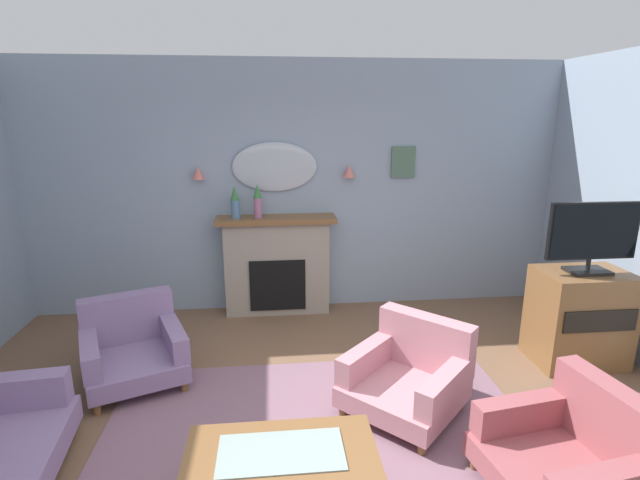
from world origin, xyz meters
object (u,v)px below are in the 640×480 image
at_px(wall_sconce_left, 198,173).
at_px(tv_cabinet, 579,317).
at_px(wall_mirror, 275,167).
at_px(wall_sconce_right, 349,171).
at_px(armchair_beside_couch, 410,373).
at_px(armchair_by_coffee_table, 573,453).
at_px(tv_flatscreen, 593,236).
at_px(framed_picture, 403,162).
at_px(mantel_vase_left, 235,202).
at_px(armchair_in_corner, 133,346).
at_px(mantel_vase_centre, 258,200).
at_px(coffee_table, 281,461).
at_px(fireplace, 277,266).

bearing_deg(wall_sconce_left, tv_cabinet, -23.22).
relative_size(wall_mirror, tv_cabinet, 1.07).
bearing_deg(wall_sconce_right, armchair_beside_couch, -85.63).
distance_m(wall_sconce_right, armchair_by_coffee_table, 3.52).
height_order(wall_sconce_right, tv_flatscreen, wall_sconce_right).
bearing_deg(armchair_by_coffee_table, framed_picture, 94.26).
distance_m(mantel_vase_left, armchair_beside_couch, 2.70).
distance_m(wall_sconce_left, armchair_in_corner, 2.03).
distance_m(armchair_in_corner, armchair_by_coffee_table, 3.48).
relative_size(mantel_vase_centre, framed_picture, 1.07).
height_order(coffee_table, armchair_by_coffee_table, armchair_by_coffee_table).
xyz_separation_m(wall_sconce_right, tv_cabinet, (1.95, -1.56, -1.21)).
distance_m(mantel_vase_left, coffee_table, 3.17).
height_order(mantel_vase_centre, coffee_table, mantel_vase_centre).
bearing_deg(wall_mirror, tv_flatscreen, -30.32).
xyz_separation_m(wall_sconce_right, tv_flatscreen, (1.95, -1.59, -0.41)).
distance_m(fireplace, tv_flatscreen, 3.24).
height_order(wall_sconce_left, tv_flatscreen, wall_sconce_left).
xyz_separation_m(wall_sconce_left, armchair_in_corner, (-0.45, -1.44, -1.35)).
relative_size(armchair_beside_couch, tv_cabinet, 1.27).
relative_size(fireplace, mantel_vase_left, 3.71).
xyz_separation_m(fireplace, wall_mirror, (0.00, 0.14, 1.14)).
bearing_deg(armchair_in_corner, wall_sconce_left, 72.54).
bearing_deg(wall_sconce_right, wall_sconce_left, 180.00).
distance_m(fireplace, wall_mirror, 1.15).
relative_size(armchair_in_corner, tv_flatscreen, 1.26).
bearing_deg(wall_sconce_left, armchair_in_corner, -107.46).
bearing_deg(wall_sconce_left, coffee_table, -75.20).
relative_size(mantel_vase_centre, wall_mirror, 0.40).
distance_m(mantel_vase_centre, framed_picture, 1.75).
distance_m(mantel_vase_centre, tv_flatscreen, 3.34).
xyz_separation_m(mantel_vase_centre, coffee_table, (0.17, -2.99, -0.98)).
bearing_deg(armchair_in_corner, mantel_vase_centre, 50.12).
xyz_separation_m(wall_sconce_left, framed_picture, (2.35, 0.06, 0.09)).
bearing_deg(armchair_beside_couch, armchair_in_corner, 163.36).
bearing_deg(armchair_beside_couch, fireplace, 116.40).
bearing_deg(armchair_in_corner, wall_mirror, 48.83).
bearing_deg(tv_flatscreen, armchair_beside_couch, -162.94).
xyz_separation_m(mantel_vase_left, wall_mirror, (0.45, 0.17, 0.37)).
height_order(armchair_beside_couch, tv_cabinet, tv_cabinet).
relative_size(fireplace, armchair_by_coffee_table, 1.46).
relative_size(mantel_vase_left, coffee_table, 0.33).
bearing_deg(wall_mirror, armchair_beside_couch, -65.10).
bearing_deg(wall_sconce_right, tv_cabinet, -38.80).
relative_size(wall_mirror, armchair_in_corner, 0.91).
bearing_deg(tv_cabinet, armchair_in_corner, 178.26).
height_order(armchair_beside_couch, tv_flatscreen, tv_flatscreen).
relative_size(coffee_table, tv_cabinet, 1.22).
height_order(mantel_vase_centre, armchair_by_coffee_table, mantel_vase_centre).
distance_m(wall_mirror, wall_sconce_left, 0.85).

